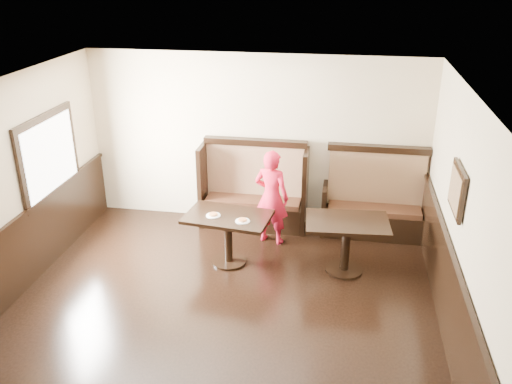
% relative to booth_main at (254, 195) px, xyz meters
% --- Properties ---
extents(ground, '(7.00, 7.00, 0.00)m').
position_rel_booth_main_xyz_m(ground, '(0.00, -3.30, -0.53)').
color(ground, black).
rests_on(ground, ground).
extents(room_shell, '(7.00, 7.00, 7.00)m').
position_rel_booth_main_xyz_m(room_shell, '(-0.30, -3.01, 0.14)').
color(room_shell, '#C6B78F').
rests_on(room_shell, ground).
extents(booth_main, '(1.75, 0.72, 1.45)m').
position_rel_booth_main_xyz_m(booth_main, '(0.00, 0.00, 0.00)').
color(booth_main, black).
rests_on(booth_main, ground).
extents(booth_neighbor, '(1.65, 0.72, 1.45)m').
position_rel_booth_main_xyz_m(booth_neighbor, '(1.95, -0.00, -0.05)').
color(booth_neighbor, black).
rests_on(booth_neighbor, ground).
extents(table_main, '(1.28, 0.89, 0.76)m').
position_rel_booth_main_xyz_m(table_main, '(-0.16, -1.29, 0.06)').
color(table_main, black).
rests_on(table_main, ground).
extents(table_neighbor, '(1.19, 0.83, 0.79)m').
position_rel_booth_main_xyz_m(table_neighbor, '(1.52, -1.25, 0.07)').
color(table_neighbor, black).
rests_on(table_neighbor, ground).
extents(child, '(0.63, 0.49, 1.51)m').
position_rel_booth_main_xyz_m(child, '(0.37, -0.55, 0.23)').
color(child, red).
rests_on(child, ground).
extents(pizza_plate_left, '(0.21, 0.21, 0.04)m').
position_rel_booth_main_xyz_m(pizza_plate_left, '(-0.36, -1.34, 0.25)').
color(pizza_plate_left, white).
rests_on(pizza_plate_left, table_main).
extents(pizza_plate_right, '(0.20, 0.20, 0.04)m').
position_rel_booth_main_xyz_m(pizza_plate_right, '(0.09, -1.45, 0.25)').
color(pizza_plate_right, white).
rests_on(pizza_plate_right, table_main).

